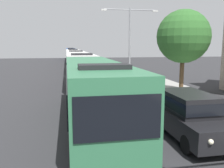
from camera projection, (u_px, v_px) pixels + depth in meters
bus_lead at (94, 90)px, 11.82m from camera, size 2.58×11.54×3.21m
bus_second_in_line at (80, 68)px, 23.58m from camera, size 2.58×10.86×3.21m
bus_middle at (75, 60)px, 35.80m from camera, size 2.58×12.07×3.21m
bus_fourth_in_line at (73, 56)px, 48.58m from camera, size 2.58×12.24×3.21m
bus_rear at (71, 54)px, 61.25m from camera, size 2.58×12.44×3.21m
bus_tail_end at (70, 53)px, 73.91m from camera, size 2.58×11.37×3.21m
white_suv at (189, 113)px, 10.12m from camera, size 1.86×4.76×1.90m
streetlamp_mid at (130, 36)px, 25.64m from camera, size 6.07×0.28×7.58m
roadside_tree at (183, 37)px, 17.95m from camera, size 3.94×3.94×6.33m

